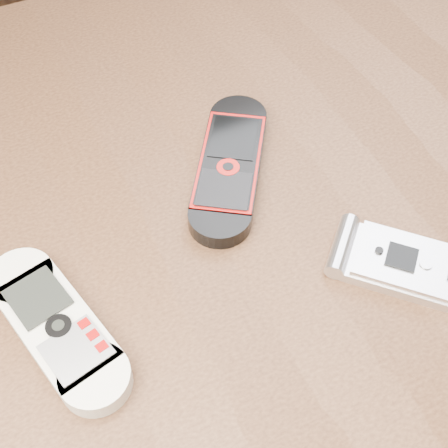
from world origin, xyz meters
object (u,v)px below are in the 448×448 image
(table, at_px, (219,300))
(nokia_white, at_px, (57,326))
(motorola_razr, at_px, (404,263))
(nokia_black_red, at_px, (230,165))

(table, distance_m, nokia_white, 0.19)
(table, height_order, nokia_white, nokia_white)
(table, relative_size, nokia_white, 7.85)
(table, bearing_deg, motorola_razr, -39.12)
(table, xyz_separation_m, nokia_white, (-0.14, -0.03, 0.11))
(table, distance_m, nokia_black_red, 0.13)
(nokia_black_red, bearing_deg, nokia_white, -120.15)
(table, relative_size, motorola_razr, 11.21)
(nokia_white, distance_m, nokia_black_red, 0.20)
(nokia_white, xyz_separation_m, nokia_black_red, (0.18, 0.09, -0.00))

